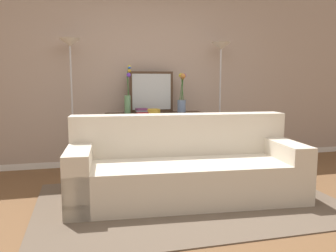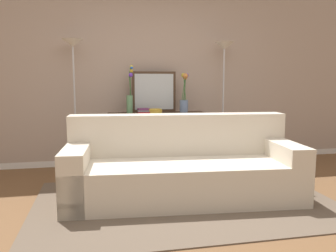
{
  "view_description": "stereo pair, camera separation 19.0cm",
  "coord_description": "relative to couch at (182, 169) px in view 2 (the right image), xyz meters",
  "views": [
    {
      "loc": [
        -0.96,
        -2.89,
        1.25
      ],
      "look_at": [
        0.08,
        1.17,
        0.7
      ],
      "focal_mm": 36.6,
      "sensor_mm": 36.0,
      "label": 1
    },
    {
      "loc": [
        -0.77,
        -2.93,
        1.25
      ],
      "look_at": [
        0.08,
        1.17,
        0.7
      ],
      "focal_mm": 36.6,
      "sensor_mm": 36.0,
      "label": 2
    }
  ],
  "objects": [
    {
      "name": "couch",
      "position": [
        0.0,
        0.0,
        0.0
      ],
      "size": [
        2.49,
        1.12,
        0.88
      ],
      "color": "beige",
      "rests_on": "ground"
    },
    {
      "name": "ground_plane",
      "position": [
        -0.1,
        -0.54,
        -0.32
      ],
      "size": [
        16.0,
        16.0,
        0.02
      ],
      "primitive_type": "cube",
      "color": "brown"
    },
    {
      "name": "vase_tall_flowers",
      "position": [
        -0.42,
        1.35,
        0.72
      ],
      "size": [
        0.1,
        0.1,
        0.67
      ],
      "color": "#669E6B",
      "rests_on": "console_table"
    },
    {
      "name": "area_rug",
      "position": [
        -0.01,
        -0.16,
        -0.31
      ],
      "size": [
        3.06,
        1.95,
        0.01
      ],
      "color": "brown",
      "rests_on": "ground"
    },
    {
      "name": "book_row_under_console",
      "position": [
        -0.44,
        1.33,
        -0.25
      ],
      "size": [
        0.35,
        0.18,
        0.13
      ],
      "color": "#BC3328",
      "rests_on": "ground"
    },
    {
      "name": "console_table",
      "position": [
        -0.04,
        1.33,
        0.25
      ],
      "size": [
        1.39,
        0.37,
        0.8
      ],
      "color": "#473323",
      "rests_on": "ground"
    },
    {
      "name": "wall_mirror",
      "position": [
        -0.06,
        1.48,
        0.78
      ],
      "size": [
        0.64,
        0.02,
        0.59
      ],
      "color": "#473323",
      "rests_on": "console_table"
    },
    {
      "name": "back_wall",
      "position": [
        -0.1,
        1.72,
        1.23
      ],
      "size": [
        12.0,
        0.15,
        3.09
      ],
      "color": "white",
      "rests_on": "ground"
    },
    {
      "name": "floor_lamp_left",
      "position": [
        -1.18,
        1.38,
        1.11
      ],
      "size": [
        0.28,
        0.28,
        1.81
      ],
      "color": "silver",
      "rests_on": "ground"
    },
    {
      "name": "book_stack",
      "position": [
        -0.24,
        1.24,
        0.52
      ],
      "size": [
        0.19,
        0.17,
        0.07
      ],
      "color": "maroon",
      "rests_on": "console_table"
    },
    {
      "name": "floor_lamp_right",
      "position": [
        0.98,
        1.38,
        1.12
      ],
      "size": [
        0.28,
        0.28,
        1.82
      ],
      "color": "silver",
      "rests_on": "ground"
    },
    {
      "name": "fruit_bowl",
      "position": [
        -0.09,
        1.21,
        0.52
      ],
      "size": [
        0.2,
        0.2,
        0.06
      ],
      "color": "gold",
      "rests_on": "console_table"
    },
    {
      "name": "vase_short_flowers",
      "position": [
        0.36,
        1.32,
        0.72
      ],
      "size": [
        0.13,
        0.14,
        0.56
      ],
      "color": "#6B84AD",
      "rests_on": "console_table"
    }
  ]
}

